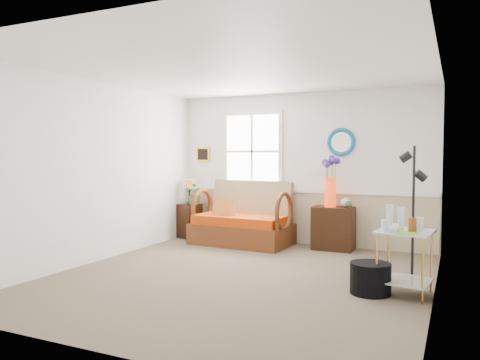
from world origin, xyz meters
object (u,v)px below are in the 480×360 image
at_px(loveseat, 242,213).
at_px(cabinet, 333,228).
at_px(side_table, 404,263).
at_px(lamp_stand, 189,221).
at_px(ottoman, 370,278).
at_px(floor_lamp, 413,213).

bearing_deg(loveseat, cabinet, 11.32).
bearing_deg(cabinet, side_table, -58.90).
bearing_deg(lamp_stand, ottoman, -31.03).
height_order(loveseat, floor_lamp, floor_lamp).
distance_m(loveseat, floor_lamp, 3.12).
bearing_deg(loveseat, floor_lamp, -19.45).
relative_size(lamp_stand, floor_lamp, 0.38).
bearing_deg(side_table, cabinet, 121.46).
height_order(lamp_stand, floor_lamp, floor_lamp).
relative_size(loveseat, side_table, 2.33).
height_order(lamp_stand, ottoman, lamp_stand).
relative_size(side_table, ottoman, 1.59).
bearing_deg(side_table, lamp_stand, 152.44).
relative_size(cabinet, floor_lamp, 0.42).
bearing_deg(floor_lamp, side_table, -91.35).
distance_m(loveseat, ottoman, 3.23).
bearing_deg(floor_lamp, lamp_stand, 161.73).
xyz_separation_m(side_table, floor_lamp, (0.03, 0.70, 0.47)).
height_order(floor_lamp, ottoman, floor_lamp).
bearing_deg(lamp_stand, cabinet, 0.78).
bearing_deg(loveseat, lamp_stand, 174.55).
relative_size(cabinet, side_table, 0.98).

